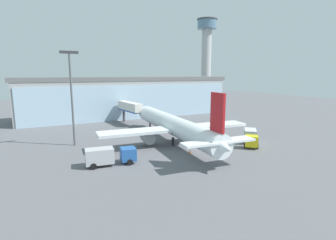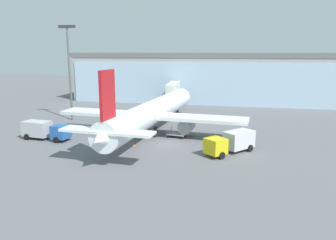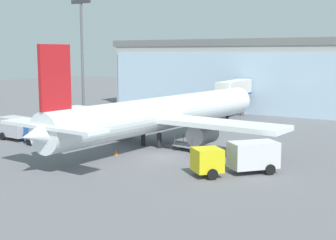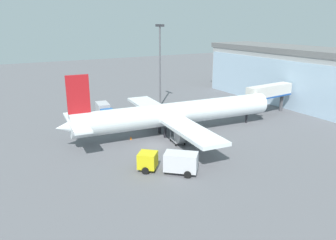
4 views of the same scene
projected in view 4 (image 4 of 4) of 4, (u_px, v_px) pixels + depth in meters
name	position (u px, v px, depth m)	size (l,w,h in m)	color
ground	(156.00, 145.00, 49.34)	(240.00, 240.00, 0.00)	slate
terminal_building	(332.00, 81.00, 66.91)	(65.62, 13.91, 12.45)	#9E9E9E
jet_bridge	(270.00, 92.00, 64.97)	(3.18, 11.42, 5.89)	silver
apron_light_mast	(160.00, 58.00, 69.50)	(3.20, 0.40, 17.40)	#59595E
airplane	(174.00, 114.00, 53.55)	(29.79, 38.04, 10.79)	white
catering_truck	(104.00, 111.00, 63.05)	(7.52, 3.27, 2.65)	#2659A5
fuel_truck	(170.00, 161.00, 40.08)	(6.50, 6.92, 2.65)	yellow
baggage_cart	(177.00, 140.00, 50.09)	(3.04, 2.07, 1.50)	gray
safety_cone_nose	(131.00, 138.00, 51.71)	(0.36, 0.36, 0.55)	orange
safety_cone_wingtip	(132.00, 115.00, 64.48)	(0.36, 0.36, 0.55)	orange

